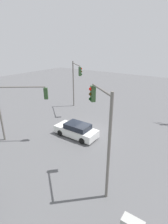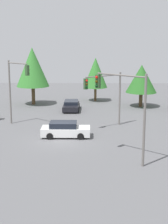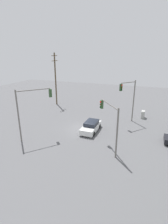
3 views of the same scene
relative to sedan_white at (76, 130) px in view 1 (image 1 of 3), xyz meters
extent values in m
plane|color=#5B5B5E|center=(0.28, 1.38, -0.69)|extent=(80.00, 80.00, 0.00)
cube|color=silver|center=(-0.05, 0.00, -0.14)|extent=(4.54, 1.85, 0.76)
cube|color=black|center=(0.17, 0.00, 0.49)|extent=(2.49, 1.63, 0.51)
cylinder|color=black|center=(-1.46, -0.88, -0.38)|extent=(0.62, 0.22, 0.62)
cylinder|color=black|center=(-1.46, 0.88, -0.38)|extent=(0.62, 0.22, 0.62)
cylinder|color=black|center=(1.35, -0.88, -0.38)|extent=(0.62, 0.22, 0.62)
cylinder|color=black|center=(1.35, 0.88, -0.38)|extent=(0.62, 0.22, 0.62)
cylinder|color=slate|center=(6.21, -5.07, 2.71)|extent=(0.18, 0.18, 6.79)
cylinder|color=slate|center=(5.09, -4.17, 5.85)|extent=(2.32, 1.89, 0.12)
cube|color=#2D4C28|center=(3.96, -3.27, 5.23)|extent=(0.44, 0.43, 1.05)
sphere|color=red|center=(3.86, -3.40, 5.56)|extent=(0.22, 0.22, 0.22)
sphere|color=#392605|center=(3.86, -3.40, 5.23)|extent=(0.22, 0.22, 0.22)
sphere|color=black|center=(3.86, -3.40, 4.89)|extent=(0.22, 0.22, 0.22)
cylinder|color=slate|center=(-6.14, 7.39, 2.66)|extent=(0.18, 0.18, 6.71)
cylinder|color=slate|center=(-4.52, 6.03, 5.77)|extent=(3.31, 2.82, 0.12)
cube|color=#2D4C28|center=(-2.91, 4.66, 5.14)|extent=(0.44, 0.43, 1.05)
sphere|color=red|center=(-2.80, 4.79, 5.48)|extent=(0.22, 0.22, 0.22)
sphere|color=#392605|center=(-2.80, 4.79, 5.14)|extent=(0.22, 0.22, 0.22)
sphere|color=black|center=(-2.80, 4.79, 4.80)|extent=(0.22, 0.22, 0.22)
cylinder|color=slate|center=(-5.45, -4.70, 2.11)|extent=(0.18, 0.18, 5.61)
cylinder|color=slate|center=(-3.67, -3.36, 4.67)|extent=(3.63, 2.78, 0.12)
cube|color=#2D4C28|center=(-1.89, -2.01, 4.05)|extent=(0.44, 0.43, 1.05)
sphere|color=red|center=(-2.00, -1.88, 4.38)|extent=(0.22, 0.22, 0.22)
sphere|color=#392605|center=(-2.00, -1.88, 4.05)|extent=(0.22, 0.22, 0.22)
sphere|color=black|center=(-2.00, -1.88, 3.71)|extent=(0.22, 0.22, 0.22)
camera|label=1|loc=(9.84, -12.69, 8.29)|focal=28.00mm
camera|label=2|loc=(-2.23, 30.91, 8.47)|focal=55.00mm
camera|label=3|loc=(-22.04, -7.45, 10.06)|focal=28.00mm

